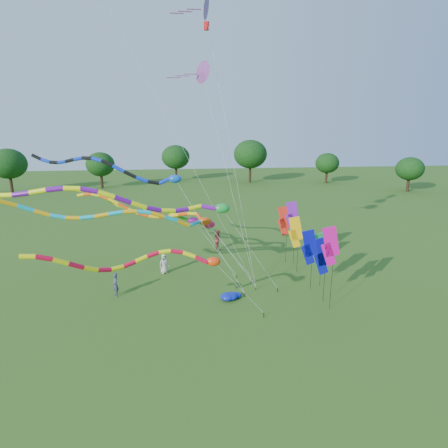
{
  "coord_description": "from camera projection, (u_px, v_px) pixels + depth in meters",
  "views": [
    {
      "loc": [
        -2.5,
        -18.95,
        10.95
      ],
      "look_at": [
        0.34,
        4.27,
        4.8
      ],
      "focal_mm": 30.0,
      "sensor_mm": 36.0,
      "label": 1
    }
  ],
  "objects": [
    {
      "name": "person_c",
      "position": [
        218.0,
        240.0,
        34.0
      ],
      "size": [
        0.89,
        1.04,
        1.83
      ],
      "primitive_type": "imported",
      "rotation": [
        0.0,
        0.0,
        1.82
      ],
      "color": "brown",
      "rests_on": "ground"
    },
    {
      "name": "blue_nylon_heap",
      "position": [
        228.0,
        296.0,
        24.33
      ],
      "size": [
        1.37,
        1.34,
        0.49
      ],
      "color": "#0D1FB0",
      "rests_on": "ground"
    },
    {
      "name": "tree_ring",
      "position": [
        216.0,
        218.0,
        23.02
      ],
      "size": [
        120.73,
        116.2,
        9.72
      ],
      "color": "#382314",
      "rests_on": "ground"
    },
    {
      "name": "person_b",
      "position": [
        115.0,
        285.0,
        24.67
      ],
      "size": [
        0.59,
        0.69,
        1.59
      ],
      "primitive_type": "imported",
      "rotation": [
        0.0,
        0.0,
        -1.13
      ],
      "color": "#3D4055",
      "rests_on": "ground"
    },
    {
      "name": "ground",
      "position": [
        227.0,
        325.0,
        21.27
      ],
      "size": [
        160.0,
        160.0,
        0.0
      ],
      "primitive_type": "plane",
      "color": "#2D5A17",
      "rests_on": "ground"
    },
    {
      "name": "person_a",
      "position": [
        164.0,
        264.0,
        28.52
      ],
      "size": [
        0.89,
        0.76,
        1.54
      ],
      "primitive_type": "imported",
      "rotation": [
        0.0,
        0.0,
        0.43
      ],
      "color": "beige",
      "rests_on": "ground"
    },
    {
      "name": "banner_pole_orange",
      "position": [
        295.0,
        232.0,
        28.23
      ],
      "size": [
        1.15,
        0.33,
        4.43
      ],
      "rotation": [
        0.0,
        0.0,
        -0.22
      ],
      "color": "black",
      "rests_on": "ground"
    },
    {
      "name": "banner_pole_magenta_b",
      "position": [
        330.0,
        246.0,
        22.07
      ],
      "size": [
        1.16,
        0.23,
        5.32
      ],
      "rotation": [
        0.0,
        0.0,
        -0.13
      ],
      "color": "black",
      "rests_on": "ground"
    },
    {
      "name": "tube_kite_cyan",
      "position": [
        136.0,
        217.0,
        23.07
      ],
      "size": [
        14.68,
        3.12,
        7.52
      ],
      "rotation": [
        0.0,
        0.0,
        0.23
      ],
      "color": "black",
      "rests_on": "ground"
    },
    {
      "name": "tube_kite_green",
      "position": [
        149.0,
        210.0,
        28.26
      ],
      "size": [
        11.77,
        4.8,
        6.68
      ],
      "rotation": [
        0.0,
        0.0,
        -0.38
      ],
      "color": "black",
      "rests_on": "ground"
    },
    {
      "name": "tube_kite_red",
      "position": [
        152.0,
        261.0,
        18.43
      ],
      "size": [
        11.22,
        4.16,
        6.33
      ],
      "rotation": [
        0.0,
        0.0,
        0.3
      ],
      "color": "black",
      "rests_on": "ground"
    },
    {
      "name": "banner_pole_violet",
      "position": [
        292.0,
        216.0,
        29.78
      ],
      "size": [
        1.14,
        0.41,
        5.23
      ],
      "rotation": [
        0.0,
        0.0,
        -0.29
      ],
      "color": "black",
      "rests_on": "ground"
    },
    {
      "name": "tube_kite_blue",
      "position": [
        118.0,
        170.0,
        23.81
      ],
      "size": [
        13.66,
        4.64,
        9.68
      ],
      "rotation": [
        0.0,
        0.0,
        -0.29
      ],
      "color": "black",
      "rests_on": "ground"
    },
    {
      "name": "banner_pole_green",
      "position": [
        319.0,
        250.0,
        25.62
      ],
      "size": [
        1.13,
        0.45,
        3.98
      ],
      "rotation": [
        0.0,
        0.0,
        0.33
      ],
      "color": "black",
      "rests_on": "ground"
    },
    {
      "name": "delta_kite_high_c",
      "position": [
        202.0,
        72.0,
        23.95
      ],
      "size": [
        5.58,
        3.67,
        15.13
      ],
      "rotation": [
        0.0,
        0.0,
        0.59
      ],
      "color": "black",
      "rests_on": "ground"
    },
    {
      "name": "banner_pole_red",
      "position": [
        284.0,
        221.0,
        30.14
      ],
      "size": [
        1.14,
        0.41,
        4.78
      ],
      "rotation": [
        0.0,
        0.0,
        -0.29
      ],
      "color": "black",
      "rests_on": "ground"
    },
    {
      "name": "tube_kite_orange",
      "position": [
        159.0,
        213.0,
        26.42
      ],
      "size": [
        12.36,
        5.15,
        6.8
      ],
      "rotation": [
        0.0,
        0.0,
        -0.41
      ],
      "color": "black",
      "rests_on": "ground"
    },
    {
      "name": "delta_kite_high_a",
      "position": [
        205.0,
        8.0,
        24.02
      ],
      "size": [
        5.25,
        4.69,
        19.18
      ],
      "rotation": [
        0.0,
        0.0,
        -0.26
      ],
      "color": "black",
      "rests_on": "ground"
    },
    {
      "name": "banner_pole_blue_b",
      "position": [
        322.0,
        256.0,
        23.12
      ],
      "size": [
        1.16,
        0.1,
        4.41
      ],
      "rotation": [
        0.0,
        0.0,
        0.01
      ],
      "color": "black",
      "rests_on": "ground"
    },
    {
      "name": "tube_kite_purple",
      "position": [
        147.0,
        203.0,
        21.24
      ],
      "size": [
        15.58,
        2.82,
        8.53
      ],
      "rotation": [
        0.0,
        0.0,
        0.18
      ],
      "color": "black",
      "rests_on": "ground"
    },
    {
      "name": "banner_pole_blue_a",
      "position": [
        309.0,
        247.0,
        25.11
      ],
      "size": [
        1.16,
        0.17,
        4.31
      ],
      "rotation": [
        0.0,
        0.0,
        -0.08
      ],
      "color": "black",
      "rests_on": "ground"
    }
  ]
}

